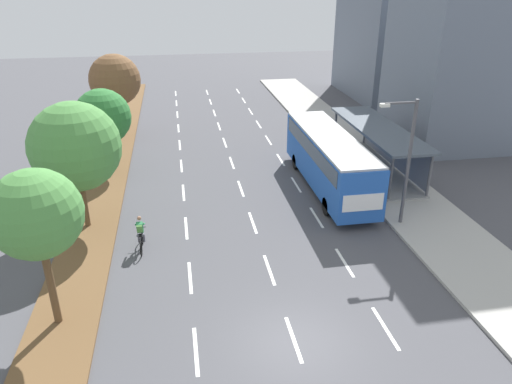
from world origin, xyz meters
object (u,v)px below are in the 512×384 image
(cyclist, at_px, (141,235))
(median_tree_fourth, at_px, (115,80))
(bus_shelter, at_px, (381,144))
(median_tree_third, at_px, (103,117))
(median_tree_second, at_px, (75,147))
(median_tree_nearest, at_px, (36,215))
(bus, at_px, (329,156))
(streetlight, at_px, (406,155))

(cyclist, height_order, median_tree_fourth, median_tree_fourth)
(bus_shelter, distance_m, median_tree_third, 18.03)
(median_tree_second, bearing_deg, median_tree_third, 87.70)
(median_tree_nearest, bearing_deg, cyclist, 60.12)
(bus, height_order, streetlight, streetlight)
(median_tree_second, bearing_deg, cyclist, -43.52)
(bus_shelter, xyz_separation_m, median_tree_second, (-18.04, -5.02, 2.53))
(median_tree_third, bearing_deg, median_tree_second, -92.30)
(bus, xyz_separation_m, cyclist, (-10.90, -5.47, -1.28))
(bus_shelter, bearing_deg, median_tree_third, 171.54)
(median_tree_fourth, distance_m, streetlight, 23.61)
(median_tree_nearest, height_order, median_tree_second, median_tree_second)
(median_tree_second, height_order, streetlight, streetlight)
(median_tree_third, height_order, streetlight, streetlight)
(bus_shelter, distance_m, streetlight, 8.04)
(streetlight, bearing_deg, cyclist, -178.88)
(bus_shelter, bearing_deg, median_tree_fourth, 149.69)
(median_tree_fourth, xyz_separation_m, streetlight, (15.50, -17.79, -0.71))
(bus, xyz_separation_m, streetlight, (2.17, -5.22, 1.82))
(bus, distance_m, median_tree_nearest, 17.42)
(bus, distance_m, median_tree_third, 14.42)
(cyclist, distance_m, median_tree_fourth, 18.60)
(median_tree_second, height_order, median_tree_fourth, median_tree_second)
(bus, relative_size, median_tree_fourth, 1.75)
(bus, bearing_deg, median_tree_nearest, -142.84)
(bus, bearing_deg, bus_shelter, 27.98)
(bus, relative_size, median_tree_third, 2.08)
(cyclist, distance_m, median_tree_nearest, 6.85)
(cyclist, distance_m, streetlight, 13.43)
(median_tree_fourth, relative_size, streetlight, 0.99)
(bus_shelter, relative_size, cyclist, 5.87)
(bus_shelter, bearing_deg, streetlight, -105.73)
(median_tree_third, bearing_deg, median_tree_fourth, 89.10)
(median_tree_fourth, bearing_deg, cyclist, -82.30)
(median_tree_second, bearing_deg, bus, 11.30)
(bus, distance_m, median_tree_fourth, 18.50)
(bus, relative_size, cyclist, 6.20)
(bus_shelter, xyz_separation_m, median_tree_nearest, (-18.01, -12.68, 2.72))
(median_tree_nearest, distance_m, streetlight, 16.74)
(cyclist, relative_size, median_tree_third, 0.33)
(bus_shelter, height_order, cyclist, bus_shelter)
(median_tree_third, relative_size, streetlight, 0.84)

